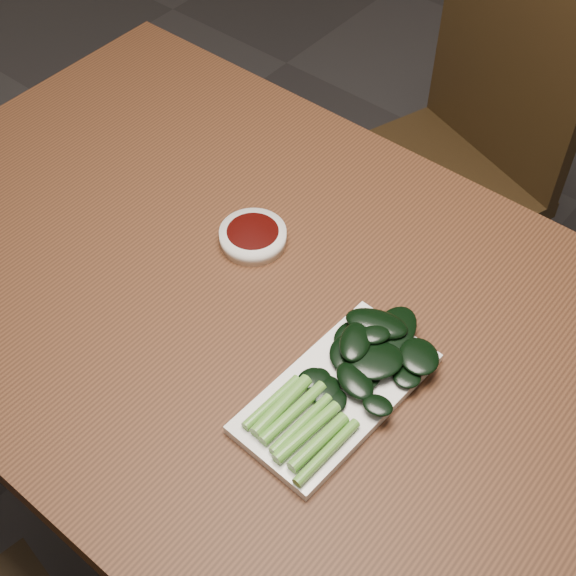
{
  "coord_description": "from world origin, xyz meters",
  "views": [
    {
      "loc": [
        0.43,
        -0.53,
        1.61
      ],
      "look_at": [
        -0.04,
        0.03,
        0.76
      ],
      "focal_mm": 50.0,
      "sensor_mm": 36.0,
      "label": 1
    }
  ],
  "objects_px": {
    "table": "(293,350)",
    "sauce_bowl": "(253,236)",
    "chair_far": "(451,157)",
    "gai_lan": "(351,372)",
    "serving_plate": "(337,393)"
  },
  "relations": [
    {
      "from": "table",
      "to": "gai_lan",
      "type": "distance_m",
      "value": 0.16
    },
    {
      "from": "chair_far",
      "to": "serving_plate",
      "type": "xyz_separation_m",
      "value": [
        0.27,
        -0.78,
        0.27
      ]
    },
    {
      "from": "sauce_bowl",
      "to": "gai_lan",
      "type": "relative_size",
      "value": 0.33
    },
    {
      "from": "sauce_bowl",
      "to": "gai_lan",
      "type": "height_order",
      "value": "gai_lan"
    },
    {
      "from": "chair_far",
      "to": "table",
      "type": "bearing_deg",
      "value": -58.98
    },
    {
      "from": "sauce_bowl",
      "to": "serving_plate",
      "type": "xyz_separation_m",
      "value": [
        0.26,
        -0.14,
        -0.01
      ]
    },
    {
      "from": "sauce_bowl",
      "to": "gai_lan",
      "type": "xyz_separation_m",
      "value": [
        0.26,
        -0.11,
        0.01
      ]
    },
    {
      "from": "table",
      "to": "chair_far",
      "type": "xyz_separation_m",
      "value": [
        -0.15,
        0.72,
        -0.19
      ]
    },
    {
      "from": "gai_lan",
      "to": "chair_far",
      "type": "bearing_deg",
      "value": 109.71
    },
    {
      "from": "chair_far",
      "to": "gai_lan",
      "type": "distance_m",
      "value": 0.85
    },
    {
      "from": "serving_plate",
      "to": "chair_far",
      "type": "bearing_deg",
      "value": 108.99
    },
    {
      "from": "chair_far",
      "to": "serving_plate",
      "type": "relative_size",
      "value": 3.24
    },
    {
      "from": "table",
      "to": "gai_lan",
      "type": "xyz_separation_m",
      "value": [
        0.12,
        -0.03,
        0.1
      ]
    },
    {
      "from": "chair_far",
      "to": "gai_lan",
      "type": "bearing_deg",
      "value": -50.95
    },
    {
      "from": "table",
      "to": "sauce_bowl",
      "type": "relative_size",
      "value": 14.15
    }
  ]
}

